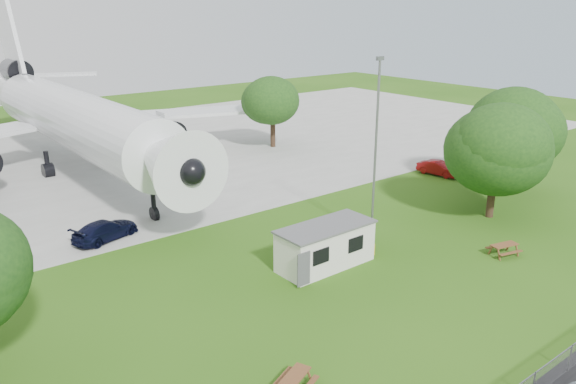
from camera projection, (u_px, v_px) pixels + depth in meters
ground at (348, 312)px, 29.08m from camera, size 160.00×160.00×0.00m
concrete_apron at (89, 161)px, 57.38m from camera, size 120.00×46.00×0.03m
airliner at (69, 115)px, 52.95m from camera, size 46.36×47.73×17.69m
site_cabin at (326, 246)px, 33.90m from camera, size 6.76×2.75×2.62m
picnic_east at (503, 255)px, 35.70m from camera, size 2.11×1.89×0.76m
lamp_mast at (375, 152)px, 36.63m from camera, size 0.16×0.16×12.00m
tree_east_front at (497, 147)px, 40.61m from camera, size 7.84×7.84×9.28m
tree_east_back at (512, 130)px, 46.40m from camera, size 8.56×8.56×9.65m
tree_far_apron at (273, 104)px, 61.76m from camera, size 6.32×6.32×8.07m
car_ne_sedan at (439, 168)px, 52.47m from camera, size 1.96×4.18×1.32m
car_apron_van at (105, 230)px, 37.90m from camera, size 5.03×3.20×1.36m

